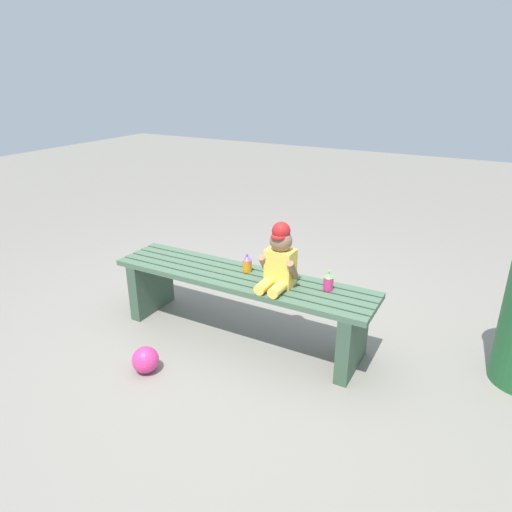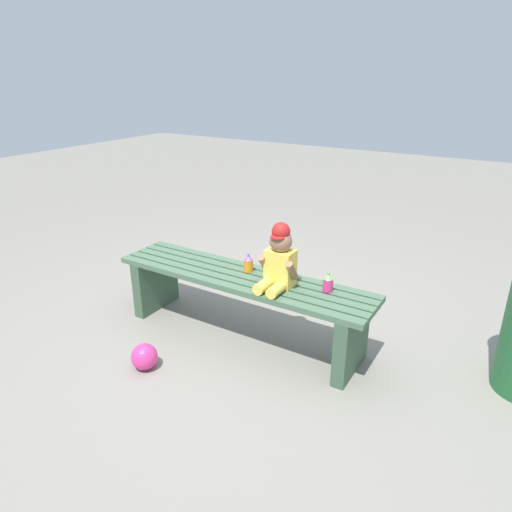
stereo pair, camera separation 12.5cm
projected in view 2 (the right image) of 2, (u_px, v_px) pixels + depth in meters
The scene contains 6 objects.
ground_plane at pixel (242, 335), 3.13m from camera, with size 16.00×16.00×0.00m, color gray.
park_bench at pixel (242, 295), 3.01m from camera, with size 1.78×0.40×0.45m.
child_figure at pixel (279, 259), 2.74m from camera, with size 0.23×0.27×0.40m.
sippy_cup_left at pixel (248, 263), 2.99m from camera, with size 0.06×0.06×0.12m.
sippy_cup_right at pixel (328, 282), 2.72m from camera, with size 0.06×0.06×0.12m.
toy_ball at pixel (144, 357), 2.75m from camera, with size 0.16×0.16×0.16m, color #E5337F.
Camera 2 is at (1.49, -2.25, 1.68)m, focal length 32.09 mm.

